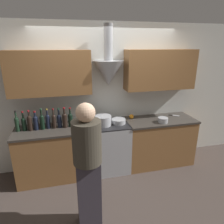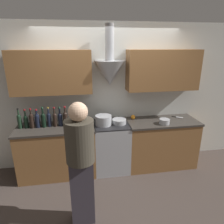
% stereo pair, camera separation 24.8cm
% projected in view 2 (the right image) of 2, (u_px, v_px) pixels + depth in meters
% --- Properties ---
extents(ground_plane, '(12.00, 12.00, 0.00)m').
position_uv_depth(ground_plane, '(114.00, 178.00, 3.52)').
color(ground_plane, '#423833').
extents(wall_back, '(8.40, 0.52, 2.60)m').
position_uv_depth(wall_back, '(109.00, 89.00, 3.59)').
color(wall_back, silver).
rests_on(wall_back, ground_plane).
extents(counter_left, '(1.32, 0.62, 0.90)m').
position_uv_depth(counter_left, '(58.00, 151.00, 3.52)').
color(counter_left, brown).
rests_on(counter_left, ground_plane).
extents(counter_right, '(1.31, 0.62, 0.90)m').
position_uv_depth(counter_right, '(160.00, 143.00, 3.81)').
color(counter_right, brown).
rests_on(counter_right, ground_plane).
extents(stove_range, '(0.62, 0.60, 0.90)m').
position_uv_depth(stove_range, '(111.00, 146.00, 3.67)').
color(stove_range, '#A8AAAF').
rests_on(stove_range, ground_plane).
extents(wine_bottle_0, '(0.07, 0.07, 0.35)m').
position_uv_depth(wine_bottle_0, '(19.00, 120.00, 3.29)').
color(wine_bottle_0, black).
rests_on(wine_bottle_0, counter_left).
extents(wine_bottle_1, '(0.07, 0.07, 0.33)m').
position_uv_depth(wine_bottle_1, '(26.00, 121.00, 3.30)').
color(wine_bottle_1, black).
rests_on(wine_bottle_1, counter_left).
extents(wine_bottle_2, '(0.07, 0.07, 0.34)m').
position_uv_depth(wine_bottle_2, '(32.00, 120.00, 3.30)').
color(wine_bottle_2, black).
rests_on(wine_bottle_2, counter_left).
extents(wine_bottle_3, '(0.08, 0.08, 0.32)m').
position_uv_depth(wine_bottle_3, '(37.00, 120.00, 3.32)').
color(wine_bottle_3, black).
rests_on(wine_bottle_3, counter_left).
extents(wine_bottle_4, '(0.07, 0.07, 0.35)m').
position_uv_depth(wine_bottle_4, '(43.00, 119.00, 3.33)').
color(wine_bottle_4, black).
rests_on(wine_bottle_4, counter_left).
extents(wine_bottle_5, '(0.07, 0.07, 0.34)m').
position_uv_depth(wine_bottle_5, '(49.00, 119.00, 3.36)').
color(wine_bottle_5, black).
rests_on(wine_bottle_5, counter_left).
extents(wine_bottle_6, '(0.07, 0.07, 0.34)m').
position_uv_depth(wine_bottle_6, '(55.00, 119.00, 3.37)').
color(wine_bottle_6, black).
rests_on(wine_bottle_6, counter_left).
extents(wine_bottle_7, '(0.08, 0.08, 0.34)m').
position_uv_depth(wine_bottle_7, '(60.00, 119.00, 3.39)').
color(wine_bottle_7, black).
rests_on(wine_bottle_7, counter_left).
extents(wine_bottle_8, '(0.08, 0.08, 0.35)m').
position_uv_depth(wine_bottle_8, '(65.00, 118.00, 3.38)').
color(wine_bottle_8, black).
rests_on(wine_bottle_8, counter_left).
extents(wine_bottle_9, '(0.08, 0.08, 0.34)m').
position_uv_depth(wine_bottle_9, '(71.00, 118.00, 3.41)').
color(wine_bottle_9, black).
rests_on(wine_bottle_9, counter_left).
extents(stock_pot, '(0.28, 0.28, 0.17)m').
position_uv_depth(stock_pot, '(103.00, 120.00, 3.44)').
color(stock_pot, '#A8AAAF').
rests_on(stock_pot, stove_range).
extents(mixing_bowl, '(0.25, 0.25, 0.08)m').
position_uv_depth(mixing_bowl, '(119.00, 121.00, 3.51)').
color(mixing_bowl, '#A8AAAF').
rests_on(mixing_bowl, stove_range).
extents(orange_fruit, '(0.08, 0.08, 0.08)m').
position_uv_depth(orange_fruit, '(133.00, 117.00, 3.72)').
color(orange_fruit, orange).
rests_on(orange_fruit, counter_right).
extents(saucepan, '(0.18, 0.18, 0.09)m').
position_uv_depth(saucepan, '(164.00, 121.00, 3.50)').
color(saucepan, '#A8AAAF').
rests_on(saucepan, counter_right).
extents(chefs_knife, '(0.19, 0.14, 0.01)m').
position_uv_depth(chefs_knife, '(177.00, 117.00, 3.82)').
color(chefs_knife, silver).
rests_on(chefs_knife, counter_right).
extents(person_foreground_left, '(0.34, 0.34, 1.64)m').
position_uv_depth(person_foreground_left, '(81.00, 161.00, 2.39)').
color(person_foreground_left, '#38333D').
rests_on(person_foreground_left, ground_plane).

